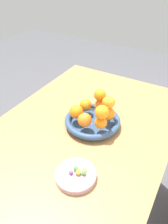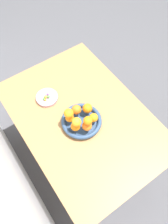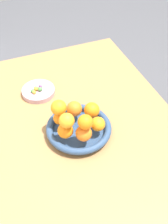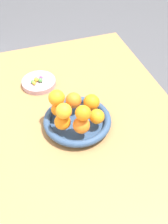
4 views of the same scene
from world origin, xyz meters
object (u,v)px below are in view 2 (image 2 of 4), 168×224
(orange_0, at_px, (69,118))
(orange_4, at_px, (87,108))
(orange_6, at_px, (88,121))
(orange_8, at_px, (77,122))
(orange_1, at_px, (75,126))
(fruit_bowl, at_px, (82,121))
(orange_2, at_px, (87,126))
(candy_ball_4, at_px, (45,100))
(orange_7, at_px, (69,114))
(orange_5, at_px, (76,110))
(candy_ball_2, at_px, (48,94))
(candy_dish, at_px, (47,98))
(candy_ball_1, at_px, (48,97))
(dining_table, at_px, (82,122))
(candy_ball_3, at_px, (44,99))
(orange_3, at_px, (94,118))
(candy_ball_0, at_px, (46,97))

(orange_0, relative_size, orange_4, 0.87)
(orange_6, relative_size, orange_8, 0.98)
(orange_0, height_order, orange_1, orange_1)
(fruit_bowl, height_order, orange_0, orange_0)
(orange_2, xyz_separation_m, candy_ball_4, (0.33, 0.10, -0.04))
(orange_6, distance_m, orange_7, 0.12)
(orange_5, bearing_deg, candy_ball_2, 18.62)
(candy_dish, bearing_deg, orange_6, -166.20)
(orange_4, xyz_separation_m, orange_6, (-0.10, 0.07, 0.06))
(orange_7, distance_m, candy_ball_4, 0.25)
(candy_ball_1, distance_m, candy_ball_2, 0.02)
(orange_4, height_order, orange_6, orange_6)
(candy_dish, xyz_separation_m, orange_1, (-0.31, -0.02, 0.06))
(orange_0, bearing_deg, dining_table, -91.57)
(dining_table, xyz_separation_m, candy_ball_2, (0.25, 0.10, 0.12))
(orange_0, relative_size, candy_ball_3, 3.35)
(orange_2, distance_m, orange_8, 0.08)
(fruit_bowl, bearing_deg, candy_ball_3, 22.39)
(candy_ball_1, bearing_deg, orange_5, -157.98)
(candy_ball_1, xyz_separation_m, candy_ball_3, (0.00, 0.03, -0.00))
(orange_1, distance_m, orange_8, 0.06)
(orange_7, bearing_deg, orange_5, -67.73)
(orange_1, relative_size, candy_ball_3, 3.65)
(dining_table, height_order, orange_8, orange_8)
(orange_3, bearing_deg, orange_2, 110.04)
(candy_ball_2, distance_m, candy_ball_3, 0.04)
(candy_ball_0, relative_size, candy_ball_1, 1.08)
(fruit_bowl, relative_size, orange_5, 4.15)
(orange_1, xyz_separation_m, orange_4, (0.06, -0.13, 0.00))
(orange_8, relative_size, candy_ball_2, 3.78)
(orange_2, distance_m, orange_6, 0.06)
(orange_3, distance_m, candy_ball_1, 0.34)
(orange_8, bearing_deg, orange_6, -118.25)
(candy_dish, relative_size, orange_8, 2.65)
(dining_table, bearing_deg, orange_3, -159.99)
(fruit_bowl, xyz_separation_m, candy_dish, (0.28, 0.08, -0.01))
(orange_3, xyz_separation_m, orange_4, (0.07, -0.01, 0.00))
(orange_3, bearing_deg, dining_table, 20.01)
(orange_3, xyz_separation_m, candy_ball_4, (0.30, 0.17, -0.04))
(candy_ball_0, bearing_deg, candy_dish, -75.98)
(fruit_bowl, distance_m, orange_6, 0.12)
(fruit_bowl, height_order, candy_ball_0, candy_ball_0)
(orange_4, xyz_separation_m, candy_ball_2, (0.26, 0.14, -0.04))
(candy_dish, height_order, candy_ball_4, candy_ball_4)
(candy_ball_1, bearing_deg, orange_2, -167.77)
(orange_5, distance_m, orange_6, 0.14)
(orange_8, xyz_separation_m, candy_ball_3, (0.31, 0.06, -0.10))
(dining_table, relative_size, candy_ball_4, 71.58)
(orange_2, distance_m, candy_ball_2, 0.36)
(candy_ball_2, bearing_deg, orange_6, -168.57)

